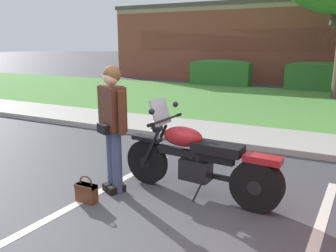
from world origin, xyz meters
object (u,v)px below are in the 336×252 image
rider_person (113,120)px  motorcycle (203,161)px  hedge_center_left (319,76)px  brick_building (318,42)px  handbag (86,191)px  hedge_left (221,72)px

rider_person → motorcycle: bearing=17.9°
hedge_center_left → brick_building: (-0.52, 6.24, 1.39)m
handbag → hedge_left: hedge_left is taller
motorcycle → rider_person: (-1.13, -0.37, 0.50)m
handbag → brick_building: size_ratio=0.02×
hedge_center_left → handbag: bearing=-99.1°
hedge_left → hedge_center_left: size_ratio=1.07×
rider_person → brick_building: bearing=85.8°
hedge_left → brick_building: size_ratio=0.13×
handbag → brick_building: (1.48, 18.70, 1.89)m
brick_building → hedge_left: bearing=-120.9°
rider_person → brick_building: (1.35, 18.26, 1.04)m
rider_person → hedge_center_left: bearing=81.1°
brick_building → hedge_center_left: bearing=-85.2°
rider_person → brick_building: size_ratio=0.08×
rider_person → hedge_center_left: rider_person is taller
hedge_left → brick_building: bearing=59.1°
motorcycle → brick_building: bearing=89.3°
motorcycle → hedge_center_left: (0.74, 11.65, 0.16)m
handbag → hedge_center_left: 12.63m
hedge_center_left → brick_building: 6.42m
motorcycle → handbag: motorcycle is taller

